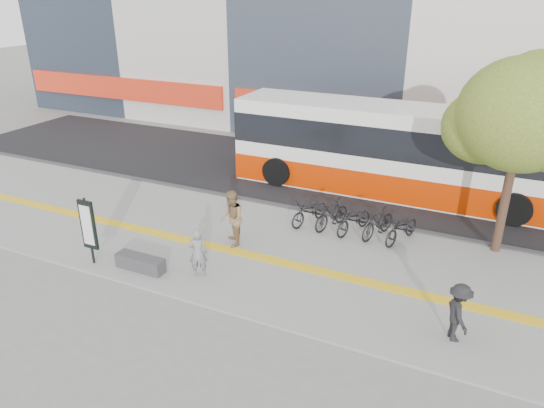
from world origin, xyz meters
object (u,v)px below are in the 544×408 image
at_px(bench, 140,263).
at_px(bus, 395,153).
at_px(pedestrian_tan, 231,219).
at_px(pedestrian_dark, 458,313).
at_px(seated_woman, 198,253).
at_px(street_tree, 521,116).
at_px(signboard, 88,226).

distance_m(bench, bus, 11.26).
relative_size(bench, pedestrian_tan, 0.84).
distance_m(bench, pedestrian_tan, 3.22).
relative_size(bus, pedestrian_dark, 8.76).
height_order(bench, seated_woman, seated_woman).
bearing_deg(street_tree, bench, -148.38).
xyz_separation_m(pedestrian_tan, pedestrian_dark, (7.34, -2.00, -0.19)).
distance_m(signboard, pedestrian_tan, 4.45).
bearing_deg(pedestrian_dark, bench, 68.07).
xyz_separation_m(bench, seated_woman, (1.80, 0.47, 0.54)).
height_order(signboard, bus, bus).
bearing_deg(bus, seated_woman, -111.97).
bearing_deg(signboard, bench, 10.81).
bearing_deg(street_tree, bus, 139.15).
relative_size(street_tree, pedestrian_tan, 3.30).
distance_m(bus, pedestrian_tan, 8.07).
height_order(signboard, pedestrian_tan, signboard).
relative_size(street_tree, pedestrian_dark, 4.10).
height_order(bus, seated_woman, bus).
xyz_separation_m(bench, bus, (5.53, 9.70, 1.44)).
xyz_separation_m(signboard, seated_woman, (3.40, 0.77, -0.52)).
bearing_deg(bench, street_tree, 31.62).
bearing_deg(seated_woman, pedestrian_dark, 151.45).
bearing_deg(pedestrian_tan, bench, -68.29).
bearing_deg(bench, pedestrian_dark, 3.78).
xyz_separation_m(signboard, bus, (7.13, 10.01, 0.38)).
bearing_deg(seated_woman, bus, -141.57).
xyz_separation_m(bench, pedestrian_dark, (9.10, 0.60, 0.54)).
height_order(bench, bus, bus).
bearing_deg(seated_woman, pedestrian_tan, -118.36).
bearing_deg(street_tree, pedestrian_tan, -156.90).
xyz_separation_m(bench, street_tree, (9.78, 6.02, 4.21)).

